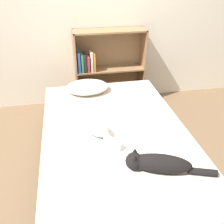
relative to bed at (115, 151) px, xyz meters
name	(u,v)px	position (x,y,z in m)	size (l,w,h in m)	color
ground_plane	(115,168)	(0.00, 0.00, -0.22)	(8.00, 8.00, 0.00)	brown
wall_back	(91,7)	(0.00, 1.49, 1.03)	(8.00, 0.06, 2.50)	silver
bed	(115,151)	(0.00, 0.00, 0.00)	(1.29, 2.06, 0.45)	#333338
pillow	(87,87)	(-0.16, 0.82, 0.28)	(0.48, 0.37, 0.11)	beige
cat_light	(89,123)	(-0.22, 0.06, 0.30)	(0.41, 0.54, 0.17)	white
cat_dark	(157,163)	(0.19, -0.53, 0.29)	(0.61, 0.29, 0.15)	black
bookshelf	(106,67)	(0.15, 1.36, 0.30)	(0.91, 0.26, 1.01)	#8E6B47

